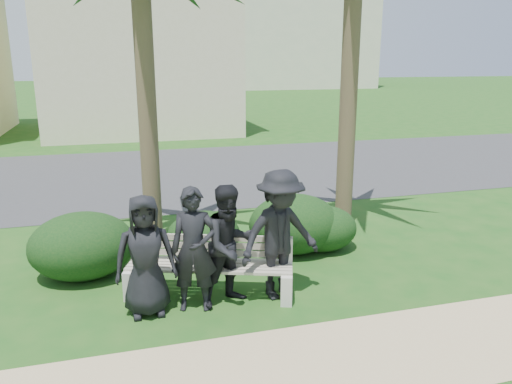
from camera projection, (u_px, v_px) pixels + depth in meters
ground at (291, 289)px, 7.10m from camera, size 160.00×160.00×0.00m
footpath at (346, 360)px, 5.43m from camera, size 30.00×1.60×0.01m
asphalt_street at (198, 172)px, 14.54m from camera, size 160.00×8.00×0.01m
stucco_bldg_right at (138, 48)px, 22.64m from camera, size 8.40×8.40×7.30m
park_bench at (209, 271)px, 6.83m from camera, size 2.43×1.25×0.79m
man_a at (145, 256)px, 6.24m from camera, size 0.78×0.51×1.57m
man_b at (194, 250)px, 6.35m from camera, size 0.67×0.51×1.64m
man_c at (230, 245)px, 6.52m from camera, size 0.95×0.84×1.63m
man_d at (280, 235)px, 6.67m from camera, size 1.26×0.88×1.78m
hedge_a at (92, 250)px, 7.55m from camera, size 1.12×0.93×0.73m
hedge_b at (82, 244)px, 7.43m from camera, size 1.55×1.28×1.01m
hedge_c at (204, 234)px, 8.18m from camera, size 1.22×1.00×0.79m
hedge_d at (294, 222)px, 8.42m from camera, size 1.55×1.28×1.01m
hedge_e at (323, 227)px, 8.52m from camera, size 1.19×0.99×0.78m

